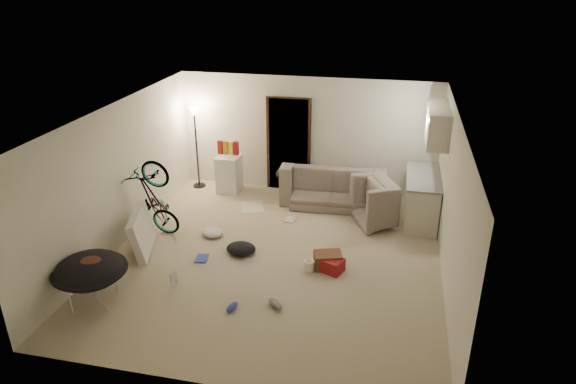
% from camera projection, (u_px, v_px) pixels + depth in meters
% --- Properties ---
extents(floor, '(5.50, 6.00, 0.02)m').
position_uv_depth(floor, '(275.00, 258.00, 8.76)').
color(floor, '#BEB292').
rests_on(floor, ground).
extents(ceiling, '(5.50, 6.00, 0.02)m').
position_uv_depth(ceiling, '(273.00, 114.00, 7.75)').
color(ceiling, white).
rests_on(ceiling, wall_back).
extents(wall_back, '(5.50, 0.02, 2.50)m').
position_uv_depth(wall_back, '(308.00, 135.00, 10.94)').
color(wall_back, white).
rests_on(wall_back, floor).
extents(wall_front, '(5.50, 0.02, 2.50)m').
position_uv_depth(wall_front, '(209.00, 299.00, 5.56)').
color(wall_front, white).
rests_on(wall_front, floor).
extents(wall_left, '(0.02, 6.00, 2.50)m').
position_uv_depth(wall_left, '(118.00, 177.00, 8.79)').
color(wall_left, white).
rests_on(wall_left, floor).
extents(wall_right, '(0.02, 6.00, 2.50)m').
position_uv_depth(wall_right, '(452.00, 206.00, 7.72)').
color(wall_right, white).
rests_on(wall_right, floor).
extents(doorway, '(0.85, 0.10, 2.04)m').
position_uv_depth(doorway, '(289.00, 145.00, 11.08)').
color(doorway, black).
rests_on(doorway, floor).
extents(door_trim, '(0.97, 0.04, 2.10)m').
position_uv_depth(door_trim, '(289.00, 145.00, 11.05)').
color(door_trim, '#351E12').
rests_on(door_trim, floor).
extents(floor_lamp, '(0.28, 0.28, 1.81)m').
position_uv_depth(floor_lamp, '(195.00, 130.00, 11.07)').
color(floor_lamp, black).
rests_on(floor_lamp, floor).
extents(kitchen_counter, '(0.60, 1.50, 0.88)m').
position_uv_depth(kitchen_counter, '(421.00, 199.00, 9.90)').
color(kitchen_counter, beige).
rests_on(kitchen_counter, floor).
extents(counter_top, '(0.64, 1.54, 0.04)m').
position_uv_depth(counter_top, '(424.00, 177.00, 9.71)').
color(counter_top, gray).
rests_on(counter_top, kitchen_counter).
extents(kitchen_uppers, '(0.38, 1.40, 0.65)m').
position_uv_depth(kitchen_uppers, '(437.00, 124.00, 9.26)').
color(kitchen_uppers, beige).
rests_on(kitchen_uppers, wall_right).
extents(sofa, '(2.17, 0.93, 0.62)m').
position_uv_depth(sofa, '(333.00, 188.00, 10.69)').
color(sofa, '#384039').
rests_on(sofa, floor).
extents(armchair, '(1.21, 1.27, 0.65)m').
position_uv_depth(armchair, '(390.00, 206.00, 9.87)').
color(armchair, '#384039').
rests_on(armchair, floor).
extents(bicycle, '(1.60, 0.80, 0.90)m').
position_uv_depth(bicycle, '(156.00, 215.00, 9.32)').
color(bicycle, black).
rests_on(bicycle, floor).
extents(book_asset, '(0.25, 0.22, 0.02)m').
position_uv_depth(book_asset, '(170.00, 285.00, 7.98)').
color(book_asset, maroon).
rests_on(book_asset, floor).
extents(mini_fridge, '(0.49, 0.49, 0.81)m').
position_uv_depth(mini_fridge, '(229.00, 174.00, 11.19)').
color(mini_fridge, white).
rests_on(mini_fridge, floor).
extents(snack_box_0, '(0.11, 0.09, 0.30)m').
position_uv_depth(snack_box_0, '(220.00, 147.00, 10.99)').
color(snack_box_0, maroon).
rests_on(snack_box_0, mini_fridge).
extents(snack_box_1, '(0.11, 0.09, 0.30)m').
position_uv_depth(snack_box_1, '(226.00, 148.00, 10.96)').
color(snack_box_1, '#B87817').
rests_on(snack_box_1, mini_fridge).
extents(snack_box_2, '(0.11, 0.08, 0.30)m').
position_uv_depth(snack_box_2, '(231.00, 148.00, 10.94)').
color(snack_box_2, yellow).
rests_on(snack_box_2, mini_fridge).
extents(snack_box_3, '(0.10, 0.07, 0.30)m').
position_uv_depth(snack_box_3, '(236.00, 148.00, 10.92)').
color(snack_box_3, maroon).
rests_on(snack_box_3, mini_fridge).
extents(saucer_chair, '(1.08, 1.08, 0.76)m').
position_uv_depth(saucer_chair, '(91.00, 276.00, 7.41)').
color(saucer_chair, silver).
rests_on(saucer_chair, floor).
extents(hoodie, '(0.60, 0.56, 0.22)m').
position_uv_depth(hoodie, '(90.00, 265.00, 7.29)').
color(hoodie, '#4E281A').
rests_on(hoodie, saucer_chair).
extents(sofa_drape, '(0.63, 0.54, 0.28)m').
position_uv_depth(sofa_drape, '(289.00, 175.00, 10.79)').
color(sofa_drape, black).
rests_on(sofa_drape, sofa).
extents(tv_box, '(0.58, 1.12, 0.73)m').
position_uv_depth(tv_box, '(142.00, 232.00, 8.84)').
color(tv_box, silver).
rests_on(tv_box, floor).
extents(drink_case_a, '(0.52, 0.43, 0.26)m').
position_uv_depth(drink_case_a, '(328.00, 260.00, 8.43)').
color(drink_case_a, brown).
rests_on(drink_case_a, floor).
extents(drink_case_b, '(0.47, 0.42, 0.23)m').
position_uv_depth(drink_case_b, '(331.00, 265.00, 8.33)').
color(drink_case_b, maroon).
rests_on(drink_case_b, floor).
extents(juicer, '(0.18, 0.18, 0.25)m').
position_uv_depth(juicer, '(309.00, 265.00, 8.34)').
color(juicer, '#EEE5CE').
rests_on(juicer, floor).
extents(newspaper, '(0.62, 0.71, 0.01)m').
position_uv_depth(newspaper, '(252.00, 207.00, 10.59)').
color(newspaper, silver).
rests_on(newspaper, floor).
extents(book_blue, '(0.23, 0.29, 0.03)m').
position_uv_depth(book_blue, '(202.00, 258.00, 8.70)').
color(book_blue, '#313FB3').
rests_on(book_blue, floor).
extents(book_white, '(0.22, 0.27, 0.02)m').
position_uv_depth(book_white, '(290.00, 220.00, 10.03)').
color(book_white, silver).
rests_on(book_white, floor).
extents(shoe_0, '(0.26, 0.14, 0.09)m').
position_uv_depth(shoe_0, '(307.00, 204.00, 10.62)').
color(shoe_0, '#313FB3').
rests_on(shoe_0, floor).
extents(shoe_2, '(0.17, 0.28, 0.10)m').
position_uv_depth(shoe_2, '(232.00, 307.00, 7.40)').
color(shoe_2, '#313FB3').
rests_on(shoe_2, floor).
extents(shoe_3, '(0.30, 0.29, 0.11)m').
position_uv_depth(shoe_3, '(275.00, 304.00, 7.46)').
color(shoe_3, slate).
rests_on(shoe_3, floor).
extents(clothes_lump_a, '(0.57, 0.51, 0.17)m').
position_uv_depth(clothes_lump_a, '(241.00, 249.00, 8.86)').
color(clothes_lump_a, black).
rests_on(clothes_lump_a, floor).
extents(clothes_lump_b, '(0.57, 0.51, 0.16)m').
position_uv_depth(clothes_lump_b, '(309.00, 196.00, 10.91)').
color(clothes_lump_b, black).
rests_on(clothes_lump_b, floor).
extents(clothes_lump_c, '(0.54, 0.53, 0.13)m').
position_uv_depth(clothes_lump_c, '(212.00, 232.00, 9.44)').
color(clothes_lump_c, silver).
rests_on(clothes_lump_c, floor).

